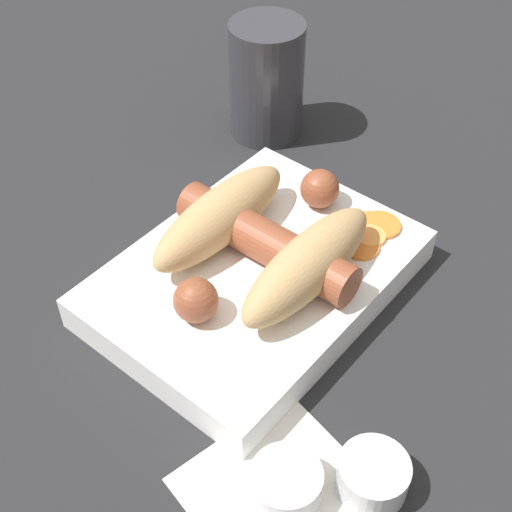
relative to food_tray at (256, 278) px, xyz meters
name	(u,v)px	position (x,y,z in m)	size (l,w,h in m)	color
ground_plane	(256,290)	(0.00, 0.00, -0.02)	(3.00, 3.00, 0.00)	#232326
food_tray	(256,278)	(0.00, 0.00, 0.00)	(0.26, 0.19, 0.03)	white
bread_roll	(263,240)	(-0.01, 0.00, 0.04)	(0.16, 0.14, 0.05)	tan
sausage	(261,239)	(-0.01, 0.00, 0.03)	(0.20, 0.17, 0.04)	brown
pickled_veggies	(369,229)	(-0.10, 0.05, 0.02)	(0.07, 0.06, 0.00)	orange
napkin	(279,492)	(0.13, 0.13, -0.01)	(0.14, 0.14, 0.00)	white
condiment_cup_near	(286,486)	(0.13, 0.14, 0.00)	(0.05, 0.05, 0.03)	silver
condiment_cup_far	(372,477)	(0.09, 0.18, 0.00)	(0.05, 0.05, 0.03)	silver
drink_glass	(267,80)	(-0.19, -0.14, 0.05)	(0.08, 0.08, 0.12)	#333338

